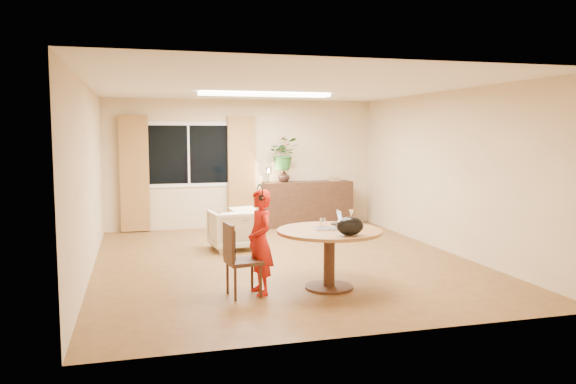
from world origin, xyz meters
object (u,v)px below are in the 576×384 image
object	(u,v)px
dining_table	(329,242)
dining_chair	(244,260)
child	(260,242)
armchair	(232,229)
sideboard	(308,204)

from	to	relation	value
dining_table	dining_chair	bearing A→B (deg)	-177.42
child	armchair	xyz separation A→B (m)	(0.11, 2.66, -0.30)
armchair	sideboard	bearing A→B (deg)	-140.52
dining_chair	dining_table	bearing A→B (deg)	-5.15
sideboard	child	bearing A→B (deg)	-113.62
dining_table	child	xyz separation A→B (m)	(-0.87, 0.01, 0.05)
dining_table	child	distance (m)	0.87
child	dining_chair	bearing A→B (deg)	-85.04
dining_table	armchair	world-z (taller)	dining_table
dining_table	armchair	distance (m)	2.78
dining_chair	child	distance (m)	0.29
dining_table	armchair	bearing A→B (deg)	106.03
dining_chair	armchair	distance (m)	2.73
sideboard	dining_table	bearing A→B (deg)	-103.92
dining_table	child	bearing A→B (deg)	179.57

